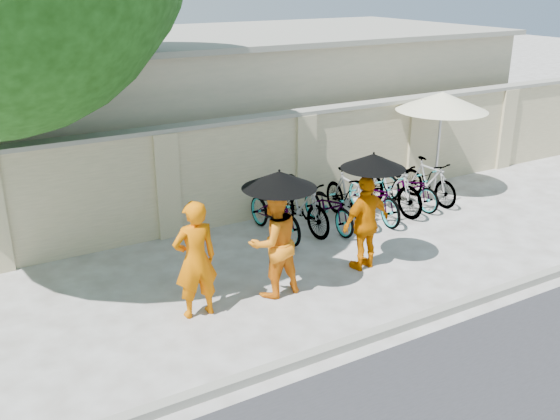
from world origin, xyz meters
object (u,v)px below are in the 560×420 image
monk_right (366,223)px  patio_umbrella (442,103)px  monk_left (195,260)px  monk_center (274,242)px

monk_right → patio_umbrella: (3.59, 2.13, 1.29)m
monk_left → monk_center: monk_left is taller
monk_left → monk_center: (1.28, -0.00, -0.01)m
monk_left → monk_right: (3.05, 0.03, -0.07)m
monk_right → monk_left: bearing=-5.0°
monk_left → patio_umbrella: bearing=-160.5°
monk_center → patio_umbrella: 5.91m
monk_right → patio_umbrella: bearing=-155.0°
monk_left → monk_right: monk_left is taller
monk_center → monk_right: bearing=177.2°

